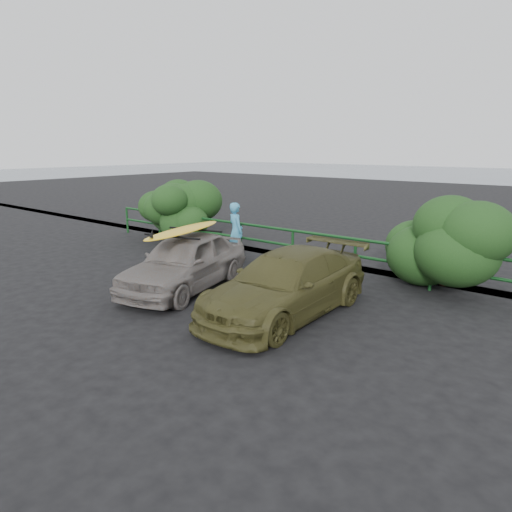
% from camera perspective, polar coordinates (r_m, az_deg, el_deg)
% --- Properties ---
extents(ground, '(80.00, 80.00, 0.00)m').
position_cam_1_polar(ground, '(10.68, -15.59, -5.35)').
color(ground, black).
extents(guardrail, '(14.00, 0.08, 1.04)m').
position_cam_1_polar(guardrail, '(13.91, 1.20, 1.71)').
color(guardrail, '#13431A').
rests_on(guardrail, ground).
extents(shrub_left, '(3.20, 2.40, 2.07)m').
position_cam_1_polar(shrub_left, '(17.40, -10.60, 5.57)').
color(shrub_left, '#1E4218').
rests_on(shrub_left, ground).
extents(shrub_right, '(3.20, 2.40, 2.06)m').
position_cam_1_polar(shrub_right, '(11.97, 22.03, 1.28)').
color(shrub_right, '#1E4218').
rests_on(shrub_right, ground).
extents(sedan, '(2.54, 4.25, 1.35)m').
position_cam_1_polar(sedan, '(11.06, -8.87, -0.71)').
color(sedan, slate).
rests_on(sedan, ground).
extents(olive_vehicle, '(1.84, 4.45, 1.29)m').
position_cam_1_polar(olive_vehicle, '(9.29, 3.80, -3.53)').
color(olive_vehicle, '#44411E').
rests_on(olive_vehicle, ground).
extents(man, '(0.75, 0.63, 1.75)m').
position_cam_1_polar(man, '(13.78, -2.53, 3.09)').
color(man, '#3F96BF').
rests_on(man, ground).
extents(roof_rack, '(1.71, 1.39, 0.05)m').
position_cam_1_polar(roof_rack, '(10.91, -9.00, 2.87)').
color(roof_rack, black).
rests_on(roof_rack, sedan).
extents(surfboard, '(1.32, 3.00, 0.09)m').
position_cam_1_polar(surfboard, '(10.90, -9.01, 3.22)').
color(surfboard, yellow).
rests_on(surfboard, roof_rack).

